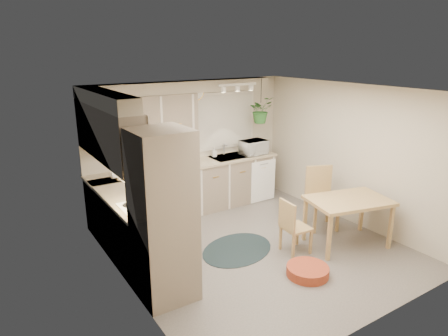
{
  "coord_description": "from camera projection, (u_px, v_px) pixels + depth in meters",
  "views": [
    {
      "loc": [
        -3.41,
        -4.38,
        2.95
      ],
      "look_at": [
        -0.23,
        0.55,
        1.18
      ],
      "focal_mm": 32.0,
      "sensor_mm": 36.0,
      "label": 1
    }
  ],
  "objects": [
    {
      "name": "base_cab_back",
      "position": [
        189.0,
        189.0,
        7.36
      ],
      "size": [
        3.6,
        0.6,
        0.9
      ],
      "primitive_type": "cube",
      "color": "gray",
      "rests_on": "floor"
    },
    {
      "name": "counter_left",
      "position": [
        126.0,
        196.0,
        5.71
      ],
      "size": [
        0.64,
        1.89,
        0.04
      ],
      "primitive_type": "cube",
      "color": "tan",
      "rests_on": "base_cab_left"
    },
    {
      "name": "wall_left",
      "position": [
        125.0,
        201.0,
        4.76
      ],
      "size": [
        0.04,
        4.2,
        2.4
      ],
      "primitive_type": "cube",
      "color": "beige",
      "rests_on": "floor"
    },
    {
      "name": "track_light_bar",
      "position": [
        238.0,
        84.0,
        7.09
      ],
      "size": [
        0.8,
        0.04,
        0.04
      ],
      "primitive_type": "cube",
      "color": "white",
      "rests_on": "ceiling"
    },
    {
      "name": "pet_bed",
      "position": [
        308.0,
        271.0,
        5.38
      ],
      "size": [
        0.74,
        0.74,
        0.13
      ],
      "primitive_type": "cylinder",
      "rotation": [
        0.0,
        0.0,
        -0.38
      ],
      "color": "#9E381F",
      "rests_on": "floor"
    },
    {
      "name": "chair_back",
      "position": [
        323.0,
        199.0,
        6.71
      ],
      "size": [
        0.64,
        0.64,
        1.04
      ],
      "primitive_type": "cube",
      "rotation": [
        0.0,
        0.0,
        2.74
      ],
      "color": "tan",
      "rests_on": "floor"
    },
    {
      "name": "base_cab_left",
      "position": [
        128.0,
        226.0,
        5.84
      ],
      "size": [
        0.6,
        1.85,
        0.9
      ],
      "primitive_type": "cube",
      "color": "gray",
      "rests_on": "floor"
    },
    {
      "name": "upper_cab_back",
      "position": [
        141.0,
        118.0,
        6.65
      ],
      "size": [
        2.0,
        0.35,
        0.75
      ],
      "primitive_type": "cube",
      "color": "gray",
      "rests_on": "wall_back"
    },
    {
      "name": "window_frame",
      "position": [
        222.0,
        121.0,
        7.72
      ],
      "size": [
        1.5,
        0.02,
        1.1
      ],
      "primitive_type": "cube",
      "color": "beige",
      "rests_on": "wall_back"
    },
    {
      "name": "coffee_maker",
      "position": [
        152.0,
        161.0,
        6.82
      ],
      "size": [
        0.23,
        0.26,
        0.33
      ],
      "primitive_type": "cube",
      "rotation": [
        0.0,
        0.0,
        0.25
      ],
      "color": "black",
      "rests_on": "counter_back"
    },
    {
      "name": "cooktop",
      "position": [
        142.0,
        207.0,
        5.24
      ],
      "size": [
        0.52,
        0.58,
        0.02
      ],
      "primitive_type": "cube",
      "color": "white",
      "rests_on": "counter_left"
    },
    {
      "name": "ceiling",
      "position": [
        260.0,
        90.0,
        5.45
      ],
      "size": [
        4.2,
        4.2,
        0.0
      ],
      "primitive_type": "plane",
      "color": "white",
      "rests_on": "wall_back"
    },
    {
      "name": "wall_oven_face",
      "position": [
        188.0,
        211.0,
        4.84
      ],
      "size": [
        0.02,
        0.56,
        0.58
      ],
      "primitive_type": "cube",
      "color": "white",
      "rests_on": "oven_stack"
    },
    {
      "name": "dining_table",
      "position": [
        347.0,
        222.0,
        6.16
      ],
      "size": [
        1.35,
        1.06,
        0.75
      ],
      "primitive_type": "cube",
      "rotation": [
        0.0,
        0.0,
        -0.24
      ],
      "color": "tan",
      "rests_on": "floor"
    },
    {
      "name": "wall_right",
      "position": [
        351.0,
        155.0,
        6.84
      ],
      "size": [
        0.04,
        4.2,
        2.4
      ],
      "primitive_type": "cube",
      "color": "beige",
      "rests_on": "floor"
    },
    {
      "name": "soap_bottle",
      "position": [
        214.0,
        155.0,
        7.66
      ],
      "size": [
        0.11,
        0.19,
        0.08
      ],
      "primitive_type": "imported",
      "rotation": [
        0.0,
        0.0,
        -0.19
      ],
      "color": "white",
      "rests_on": "counter_back"
    },
    {
      "name": "microwave",
      "position": [
        254.0,
        146.0,
        7.82
      ],
      "size": [
        0.53,
        0.32,
        0.34
      ],
      "primitive_type": "imported",
      "rotation": [
        0.0,
        0.0,
        0.08
      ],
      "color": "white",
      "rests_on": "counter_back"
    },
    {
      "name": "wall_back",
      "position": [
        190.0,
        145.0,
        7.49
      ],
      "size": [
        4.0,
        0.04,
        2.4
      ],
      "primitive_type": "cube",
      "color": "beige",
      "rests_on": "floor"
    },
    {
      "name": "oven_stack",
      "position": [
        163.0,
        217.0,
        4.67
      ],
      "size": [
        0.65,
        0.65,
        2.1
      ],
      "primitive_type": "cube",
      "color": "gray",
      "rests_on": "floor"
    },
    {
      "name": "wall_front",
      "position": [
        382.0,
        225.0,
        4.11
      ],
      "size": [
        4.0,
        0.04,
        2.4
      ],
      "primitive_type": "cube",
      "color": "beige",
      "rests_on": "floor"
    },
    {
      "name": "dishwasher_front",
      "position": [
        263.0,
        181.0,
        7.9
      ],
      "size": [
        0.58,
        0.02,
        0.83
      ],
      "primitive_type": "cube",
      "color": "white",
      "rests_on": "base_cab_back"
    },
    {
      "name": "range_hood",
      "position": [
        138.0,
        174.0,
        5.1
      ],
      "size": [
        0.4,
        0.6,
        0.14
      ],
      "primitive_type": "cube",
      "color": "white",
      "rests_on": "upper_cab_left"
    },
    {
      "name": "soffit_left",
      "position": [
        104.0,
        99.0,
        5.33
      ],
      "size": [
        0.3,
        2.0,
        0.2
      ],
      "primitive_type": "cube",
      "color": "beige",
      "rests_on": "wall_left"
    },
    {
      "name": "counter_back",
      "position": [
        188.0,
        165.0,
        7.22
      ],
      "size": [
        3.64,
        0.64,
        0.04
      ],
      "primitive_type": "cube",
      "color": "tan",
      "rests_on": "base_cab_back"
    },
    {
      "name": "wall_clock",
      "position": [
        196.0,
        92.0,
        7.26
      ],
      "size": [
        0.3,
        0.03,
        0.3
      ],
      "primitive_type": "cylinder",
      "rotation": [
        1.57,
        0.0,
        0.0
      ],
      "color": "#E0B24F",
      "rests_on": "wall_back"
    },
    {
      "name": "window_blinds",
      "position": [
        222.0,
        121.0,
        7.71
      ],
      "size": [
        1.4,
        0.02,
        1.0
      ],
      "primitive_type": "cube",
      "color": "silver",
      "rests_on": "wall_back"
    },
    {
      "name": "floor",
      "position": [
        256.0,
        248.0,
        6.15
      ],
      "size": [
        4.2,
        4.2,
        0.0
      ],
      "primitive_type": "plane",
      "color": "slate",
      "rests_on": "ground"
    },
    {
      "name": "hanging_plant",
      "position": [
        261.0,
        113.0,
        7.71
      ],
      "size": [
        0.48,
        0.53,
        0.4
      ],
      "primitive_type": "imported",
      "rotation": [
        0.0,
        0.0,
        0.06
      ],
      "color": "#2D692A",
      "rests_on": "ceiling"
    },
    {
      "name": "upper_cab_left",
      "position": [
        109.0,
        133.0,
        5.48
      ],
      "size": [
        0.35,
        2.0,
        0.75
      ],
      "primitive_type": "cube",
      "color": "gray",
      "rests_on": "wall_left"
    },
    {
      "name": "knife_block",
      "position": [
        183.0,
        158.0,
        7.19
      ],
      "size": [
        0.11,
        0.11,
        0.22
      ],
      "primitive_type": "cube",
      "rotation": [
        0.0,
        0.0,
        0.1
      ],
      "color": "tan",
      "rests_on": "counter_back"
    },
    {
      "name": "chair_left",
      "position": [
        296.0,
        226.0,
        5.92
      ],
      "size": [
        0.42,
        0.42,
        0.84
      ],
      "primitive_type": "cube",
      "rotation": [
        0.0,
        0.0,
        -1.66
      ],
      "color": "tan",
      "rests_on": "floor"
    },
    {
      "name": "soffit_back",
      "position": [
        182.0,
        87.0,
        6.95
      ],
      "size": [
        3.6,
        0.3,
        0.2
      ],
      "primitive_type": "cube",
      "color": "beige",
      "rests_on": "wall_back"
    },
    {
      "name": "sink",
      "position": [
        229.0,
        159.0,
        7.7
      ],
      "size": [
        0.7,
        0.48,
        0.1
      ],
      "primitive_type": "cube",
      "color": "#A6A7AD",
      "rests_on": "counter_back"
    },
    {
      "name": "toaster",
      "position": [
        167.0,
        162.0,
        7.0
      ],
      "size": [
        0.29,
        0.18,
        0.17
      ],
      "primitive_type": "cube",
      "rotation": [
        0.0,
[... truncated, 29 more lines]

